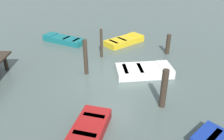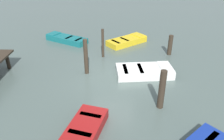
{
  "view_description": "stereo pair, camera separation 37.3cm",
  "coord_description": "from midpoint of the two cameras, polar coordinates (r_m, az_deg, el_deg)",
  "views": [
    {
      "loc": [
        -10.31,
        -0.1,
        5.78
      ],
      "look_at": [
        0.0,
        0.0,
        0.35
      ],
      "focal_mm": 35.18,
      "sensor_mm": 36.0,
      "label": 1
    },
    {
      "loc": [
        -10.3,
        -0.48,
        5.78
      ],
      "look_at": [
        0.0,
        0.0,
        0.35
      ],
      "focal_mm": 35.18,
      "sensor_mm": 36.0,
      "label": 2
    }
  ],
  "objects": [
    {
      "name": "mooring_piling_near_right",
      "position": [
        11.7,
        -5.89,
        3.42
      ],
      "size": [
        0.22,
        0.22,
        1.96
      ],
      "primitive_type": "cylinder",
      "color": "#33281E",
      "rests_on": "ground_plane"
    },
    {
      "name": "rowboat_white",
      "position": [
        11.99,
        9.38,
        -0.26
      ],
      "size": [
        1.84,
        3.12,
        0.46
      ],
      "rotation": [
        0.0,
        0.0,
        4.83
      ],
      "color": "silver",
      "rests_on": "ground_plane"
    },
    {
      "name": "mooring_piling_mid_right",
      "position": [
        13.69,
        -1.62,
        6.94
      ],
      "size": [
        0.16,
        0.16,
        1.83
      ],
      "primitive_type": "cylinder",
      "color": "#33281E",
      "rests_on": "ground_plane"
    },
    {
      "name": "rowboat_teal",
      "position": [
        16.82,
        -11.14,
        7.93
      ],
      "size": [
        2.4,
        3.34,
        0.46
      ],
      "rotation": [
        0.0,
        0.0,
        1.09
      ],
      "color": "#14666B",
      "rests_on": "ground_plane"
    },
    {
      "name": "mooring_piling_far_right",
      "position": [
        14.66,
        15.58,
        6.26
      ],
      "size": [
        0.28,
        0.28,
        1.3
      ],
      "primitive_type": "cylinder",
      "color": "#33281E",
      "rests_on": "ground_plane"
    },
    {
      "name": "mooring_piling_far_left",
      "position": [
        9.28,
        13.96,
        -5.0
      ],
      "size": [
        0.27,
        0.27,
        1.76
      ],
      "primitive_type": "cylinder",
      "color": "#33281E",
      "rests_on": "ground_plane"
    },
    {
      "name": "rowboat_yellow",
      "position": [
        16.18,
        4.57,
        7.58
      ],
      "size": [
        2.81,
        3.03,
        0.46
      ],
      "rotation": [
        0.0,
        0.0,
        5.41
      ],
      "color": "gold",
      "rests_on": "ground_plane"
    },
    {
      "name": "ground_plane",
      "position": [
        11.81,
        0.9,
        -1.51
      ],
      "size": [
        80.0,
        80.0,
        0.0
      ],
      "primitive_type": "plane",
      "color": "#4C5B56"
    }
  ]
}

